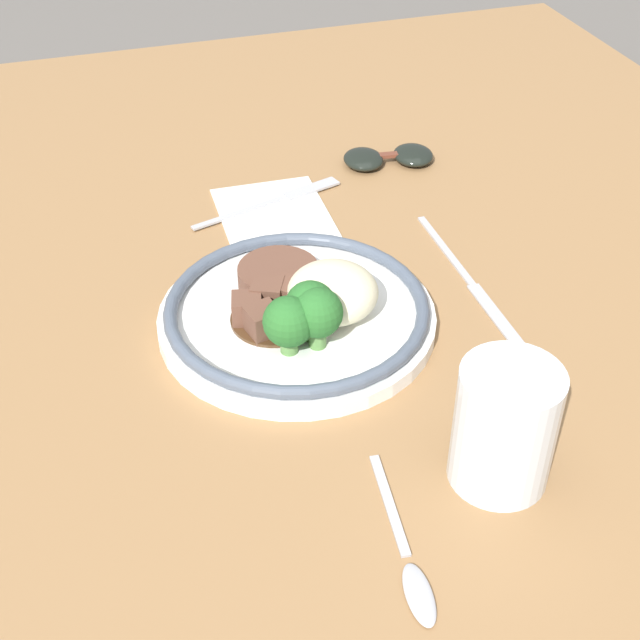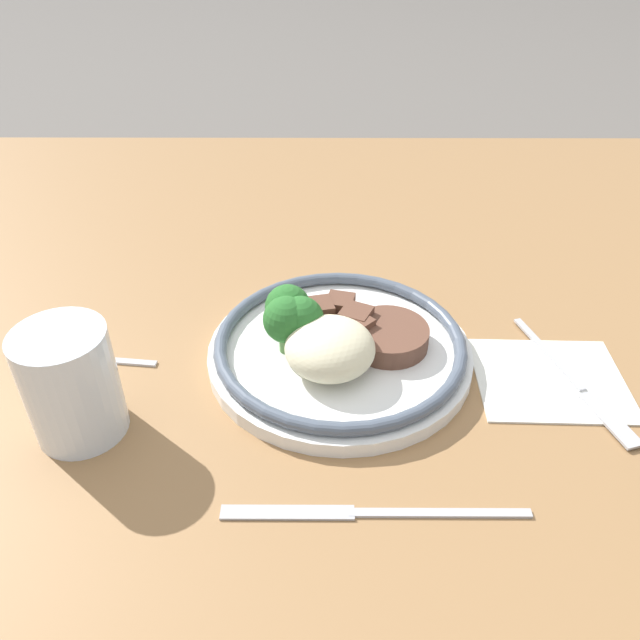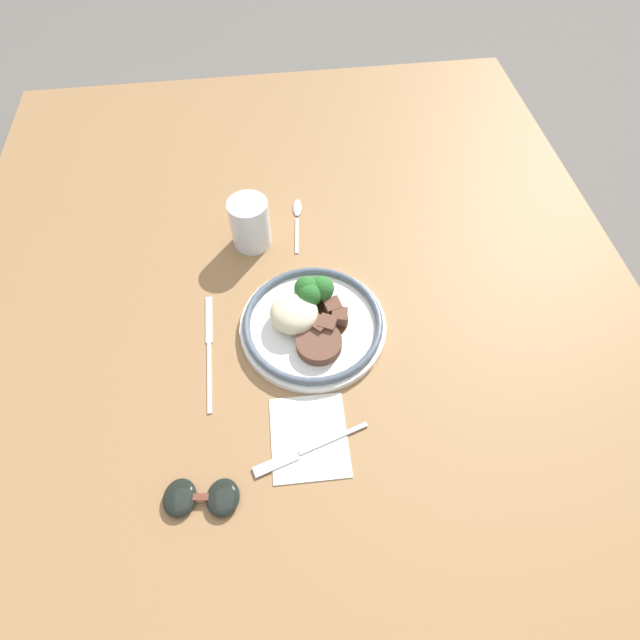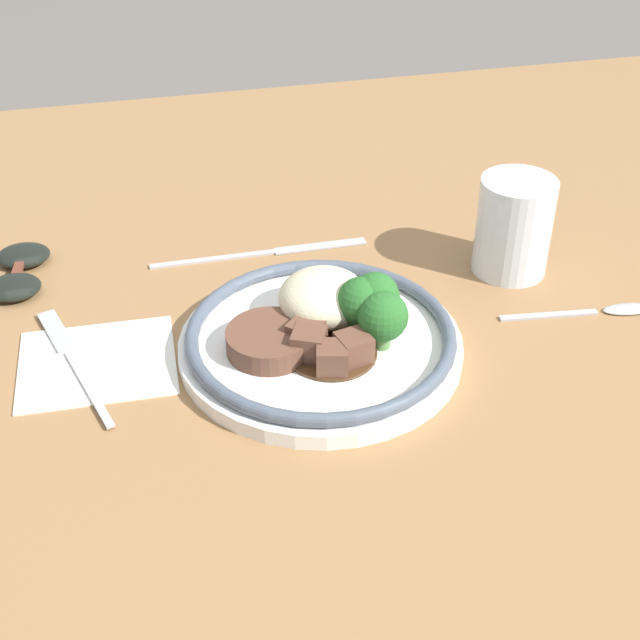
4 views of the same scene
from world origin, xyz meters
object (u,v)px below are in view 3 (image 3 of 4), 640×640
object	(u,v)px
juice_glass	(250,226)
spoon	(297,214)
sunglasses	(201,498)
plate	(311,320)
knife	(209,346)
fork	(301,453)

from	to	relation	value
juice_glass	spoon	size ratio (longest dim) A/B	0.66
spoon	sunglasses	distance (m)	0.56
plate	sunglasses	xyz separation A→B (m)	(-0.26, 0.18, -0.01)
juice_glass	spoon	distance (m)	0.12
knife	spoon	xyz separation A→B (m)	(0.29, -0.18, 0.00)
fork	spoon	world-z (taller)	same
fork	spoon	bearing A→B (deg)	-112.15
juice_glass	knife	bearing A→B (deg)	159.59
plate	knife	distance (m)	0.17
juice_glass	knife	world-z (taller)	juice_glass
sunglasses	knife	bearing A→B (deg)	4.77
plate	spoon	world-z (taller)	plate
knife	spoon	size ratio (longest dim) A/B	1.51
plate	juice_glass	world-z (taller)	juice_glass
plate	spoon	distance (m)	0.27
fork	sunglasses	bearing A→B (deg)	1.52
plate	fork	distance (m)	0.22
juice_glass	spoon	xyz separation A→B (m)	(0.06, -0.09, -0.04)
juice_glass	fork	size ratio (longest dim) A/B	0.55
juice_glass	sunglasses	size ratio (longest dim) A/B	0.88
knife	plate	bearing A→B (deg)	-84.05
plate	sunglasses	size ratio (longest dim) A/B	2.22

